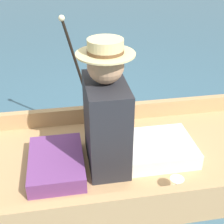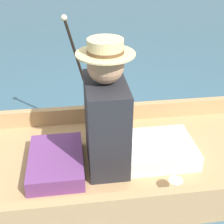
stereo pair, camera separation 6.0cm
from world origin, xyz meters
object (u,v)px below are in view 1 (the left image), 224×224
object	(u,v)px
wine_glass	(177,182)
walking_cane	(77,67)
teddy_bear	(109,109)
seated_person	(118,121)

from	to	relation	value
wine_glass	walking_cane	size ratio (longest dim) A/B	0.10
teddy_bear	wine_glass	bearing A→B (deg)	20.42
teddy_bear	walking_cane	size ratio (longest dim) A/B	0.40
teddy_bear	wine_glass	world-z (taller)	teddy_bear
teddy_bear	walking_cane	bearing A→B (deg)	-101.22
seated_person	wine_glass	bearing A→B (deg)	36.02
seated_person	walking_cane	distance (m)	0.55
seated_person	teddy_bear	world-z (taller)	seated_person
seated_person	teddy_bear	xyz separation A→B (m)	(-0.41, 0.01, -0.15)
wine_glass	walking_cane	xyz separation A→B (m)	(-0.81, -0.51, 0.46)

